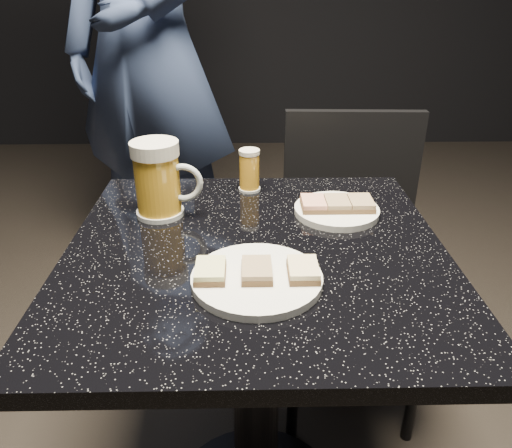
% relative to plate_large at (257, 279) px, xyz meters
% --- Properties ---
extents(plate_large, '(0.22, 0.22, 0.01)m').
position_rel_plate_large_xyz_m(plate_large, '(0.00, 0.00, 0.00)').
color(plate_large, white).
rests_on(plate_large, table).
extents(plate_small, '(0.18, 0.18, 0.01)m').
position_rel_plate_large_xyz_m(plate_small, '(0.17, 0.26, 0.00)').
color(plate_small, white).
rests_on(plate_small, table).
extents(patron, '(0.84, 0.72, 1.94)m').
position_rel_plate_large_xyz_m(patron, '(-0.36, 1.18, 0.21)').
color(patron, navy).
rests_on(patron, floor).
extents(table, '(0.70, 0.70, 0.75)m').
position_rel_plate_large_xyz_m(table, '(0.00, 0.11, -0.25)').
color(table, black).
rests_on(table, floor).
extents(beer_mug, '(0.14, 0.10, 0.16)m').
position_rel_plate_large_xyz_m(beer_mug, '(-0.19, 0.26, 0.07)').
color(beer_mug, silver).
rests_on(beer_mug, table).
extents(beer_tumbler, '(0.05, 0.05, 0.10)m').
position_rel_plate_large_xyz_m(beer_tumbler, '(-0.01, 0.39, 0.04)').
color(beer_tumbler, silver).
rests_on(beer_tumbler, table).
extents(chair, '(0.41, 0.41, 0.87)m').
position_rel_plate_large_xyz_m(chair, '(0.28, 0.56, -0.26)').
color(chair, black).
rests_on(chair, floor).
extents(canapes_on_plate_large, '(0.20, 0.07, 0.02)m').
position_rel_plate_large_xyz_m(canapes_on_plate_large, '(0.00, 0.00, 0.02)').
color(canapes_on_plate_large, '#4C3521').
rests_on(canapes_on_plate_large, plate_large).
extents(canapes_on_plate_small, '(0.15, 0.07, 0.02)m').
position_rel_plate_large_xyz_m(canapes_on_plate_small, '(0.17, 0.26, 0.02)').
color(canapes_on_plate_small, '#4C3521').
rests_on(canapes_on_plate_small, plate_small).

